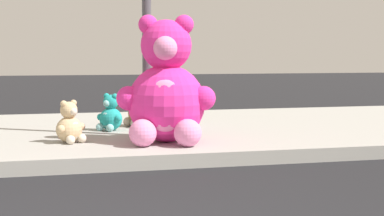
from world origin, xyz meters
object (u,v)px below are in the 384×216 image
at_px(plush_lavender, 183,111).
at_px(plush_brown, 140,109).
at_px(plush_pink_large, 166,92).
at_px(plush_tan, 70,126).
at_px(plush_teal, 110,116).

bearing_deg(plush_lavender, plush_brown, 164.89).
height_order(plush_pink_large, plush_lavender, plush_pink_large).
bearing_deg(plush_tan, plush_pink_large, -12.52).
xyz_separation_m(plush_pink_large, plush_lavender, (0.51, 1.36, -0.35)).
distance_m(plush_pink_large, plush_tan, 1.14).
bearing_deg(plush_lavender, plush_pink_large, -110.48).
relative_size(plush_brown, plush_teal, 1.26).
bearing_deg(plush_tan, plush_brown, 52.08).
bearing_deg(plush_pink_large, plush_teal, 113.19).
xyz_separation_m(plush_brown, plush_lavender, (0.56, -0.15, -0.03)).
height_order(plush_pink_large, plush_brown, plush_pink_large).
bearing_deg(plush_brown, plush_pink_large, -87.91).
xyz_separation_m(plush_brown, plush_tan, (-0.99, -1.28, -0.05)).
bearing_deg(plush_teal, plush_brown, 36.80).
distance_m(plush_lavender, plush_tan, 1.92).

